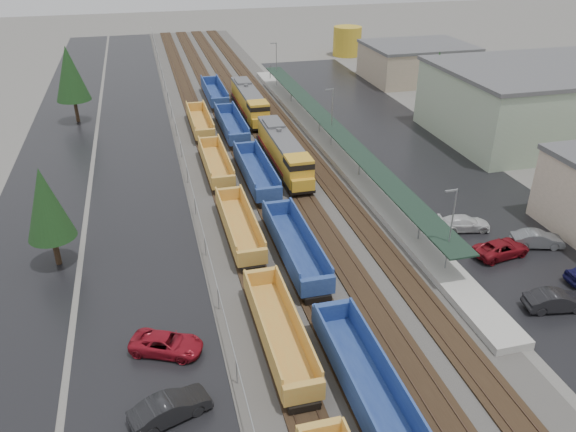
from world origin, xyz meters
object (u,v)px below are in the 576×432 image
parked_car_east_c (464,223)px  parked_car_east_e (537,239)px  well_string_yellow (256,271)px  parked_car_east_b (501,249)px  storage_tank (347,41)px  parked_car_west_b (170,408)px  parked_car_east_a (556,301)px  parked_car_west_c (167,344)px  locomotive_trail (250,102)px  locomotive_lead (284,152)px  well_string_blue (273,205)px

parked_car_east_c → parked_car_east_e: (4.82, -4.46, 0.04)m
well_string_yellow → parked_car_east_b: bearing=-3.4°
storage_tank → parked_car_west_b: storage_tank is taller
parked_car_east_a → parked_car_east_e: bearing=-18.7°
well_string_yellow → parked_car_east_e: bearing=-1.6°
parked_car_west_c → locomotive_trail: bearing=7.6°
locomotive_lead → parked_car_east_c: bearing=-54.9°
parked_car_east_a → parked_car_east_c: 12.90m
parked_car_east_e → well_string_yellow: bearing=104.9°
parked_car_west_b → parked_car_east_e: size_ratio=1.06×
parked_car_east_a → parked_car_east_b: 7.90m
locomotive_trail → storage_tank: (28.80, 36.89, 0.81)m
parked_car_east_a → parked_car_east_b: parked_car_east_a is taller
locomotive_trail → parked_car_west_c: 52.34m
well_string_yellow → parked_car_east_c: size_ratio=18.32×
parked_car_west_c → parked_car_east_a: size_ratio=1.04×
locomotive_lead → parked_car_east_c: (13.08, -18.62, -1.50)m
locomotive_lead → parked_car_west_b: (-15.81, -34.88, -1.42)m
well_string_blue → parked_car_west_b: 26.50m
locomotive_trail → parked_car_west_b: size_ratio=3.72×
well_string_blue → parked_car_west_b: bearing=-116.5°
locomotive_lead → parked_car_west_b: 38.33m
well_string_yellow → parked_car_east_c: (21.08, 3.71, -0.44)m
well_string_yellow → parked_car_east_e: well_string_yellow is taller
well_string_blue → parked_car_east_b: 21.76m
parked_car_west_c → parked_car_east_e: parked_car_east_e is taller
locomotive_lead → storage_tank: (28.80, 57.89, 0.81)m
parked_car_east_b → parked_car_east_e: size_ratio=1.12×
parked_car_west_b → parked_car_east_c: (28.89, 16.26, -0.08)m
locomotive_lead → well_string_blue: locomotive_lead is taller
well_string_blue → parked_car_east_b: (17.83, -12.46, -0.50)m
parked_car_west_c → locomotive_lead: bearing=-3.5°
parked_car_west_c → parked_car_east_a: (29.04, -2.59, 0.10)m
well_string_blue → parked_car_east_b: well_string_blue is taller
well_string_blue → parked_car_east_c: well_string_blue is taller
well_string_blue → parked_car_west_c: well_string_blue is taller
well_string_blue → parked_car_west_b: size_ratio=20.01×
well_string_blue → parked_car_east_e: well_string_blue is taller
locomotive_lead → well_string_blue: 11.90m
storage_tank → locomotive_trail: bearing=-128.0°
parked_car_west_b → parked_car_east_a: size_ratio=1.02×
locomotive_trail → well_string_blue: (-4.00, -32.16, -1.00)m
storage_tank → parked_car_east_b: (-14.97, -81.52, -2.31)m
parked_car_west_b → storage_tank: bearing=-44.5°
parked_car_west_c → parked_car_east_c: parked_car_east_c is taller
locomotive_trail → parked_car_east_b: locomotive_trail is taller
parked_car_west_b → well_string_blue: bearing=-45.2°
parked_car_west_b → parked_car_east_b: bearing=-88.0°
locomotive_trail → parked_car_west_c: size_ratio=3.64×
storage_tank → parked_car_east_a: bearing=-99.8°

